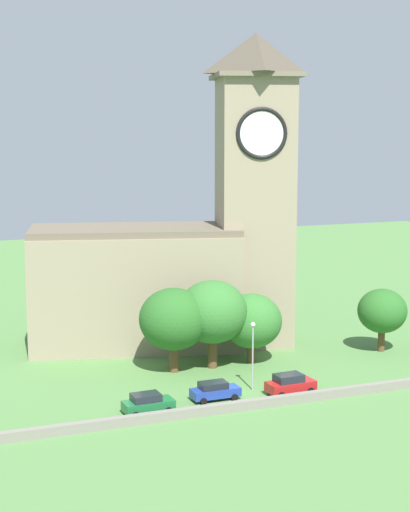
{
  "coord_description": "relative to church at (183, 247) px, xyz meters",
  "views": [
    {
      "loc": [
        -28.44,
        -65.41,
        23.79
      ],
      "look_at": [
        0.59,
        7.65,
        11.69
      ],
      "focal_mm": 57.86,
      "sensor_mm": 36.0,
      "label": 1
    }
  ],
  "objects": [
    {
      "name": "tree_riverside_west",
      "position": [
        -4.64,
        -9.84,
        -5.61
      ],
      "size": [
        6.83,
        6.83,
        8.42
      ],
      "color": "brown",
      "rests_on": "ground"
    },
    {
      "name": "streetlamp_west_mid",
      "position": [
        0.15,
        -18.01,
        -6.59
      ],
      "size": [
        0.44,
        0.44,
        6.4
      ],
      "color": "#9EA0A5",
      "rests_on": "ground"
    },
    {
      "name": "tree_riverside_east",
      "position": [
        -0.57,
        -9.96,
        -5.2
      ],
      "size": [
        7.02,
        7.02,
        8.92
      ],
      "color": "brown",
      "rests_on": "ground"
    },
    {
      "name": "car_red",
      "position": [
        2.79,
        -20.42,
        -9.96
      ],
      "size": [
        4.57,
        2.46,
        1.91
      ],
      "color": "red",
      "rests_on": "ground"
    },
    {
      "name": "car_blue",
      "position": [
        -4.16,
        -19.35,
        -10.07
      ],
      "size": [
        4.39,
        2.06,
        1.67
      ],
      "color": "#233D9E",
      "rests_on": "ground"
    },
    {
      "name": "ground_plane",
      "position": [
        -2.54,
        -4.09,
        -10.92
      ],
      "size": [
        200.0,
        200.0,
        0.0
      ],
      "primitive_type": "plane",
      "color": "#517F42"
    },
    {
      "name": "tree_churchyard",
      "position": [
        18.8,
        -10.94,
        -6.49
      ],
      "size": [
        5.31,
        5.31,
        6.85
      ],
      "color": "brown",
      "rests_on": "ground"
    },
    {
      "name": "tree_by_tower",
      "position": [
        3.88,
        -9.7,
        -6.56
      ],
      "size": [
        6.23,
        6.23,
        7.18
      ],
      "color": "brown",
      "rests_on": "ground"
    },
    {
      "name": "church",
      "position": [
        0.0,
        0.0,
        0.0
      ],
      "size": [
        30.72,
        17.2,
        34.04
      ],
      "color": "gray",
      "rests_on": "ground"
    },
    {
      "name": "quay_barrier",
      "position": [
        -2.54,
        -22.74,
        -10.51
      ],
      "size": [
        43.77,
        0.7,
        0.82
      ],
      "primitive_type": "cube",
      "color": "gray",
      "rests_on": "ground"
    },
    {
      "name": "car_green",
      "position": [
        -10.77,
        -20.5,
        -10.04
      ],
      "size": [
        4.36,
        2.36,
        1.74
      ],
      "color": "#1E6B38",
      "rests_on": "ground"
    }
  ]
}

